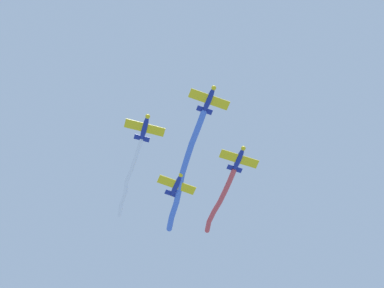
% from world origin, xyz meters
% --- Properties ---
extents(airplane_lead, '(4.88, 6.29, 1.59)m').
position_xyz_m(airplane_lead, '(-6.46, -2.85, 89.17)').
color(airplane_lead, navy).
extents(smoke_trail_lead, '(21.57, 8.43, 1.39)m').
position_xyz_m(smoke_trail_lead, '(5.81, 2.14, 89.02)').
color(smoke_trail_lead, '#4C75DB').
extents(airplane_left_wing, '(4.90, 6.32, 1.59)m').
position_xyz_m(airplane_left_wing, '(3.81, -6.75, 88.77)').
color(airplane_left_wing, navy).
extents(smoke_trail_left_wing, '(13.53, 6.02, 3.40)m').
position_xyz_m(smoke_trail_left_wing, '(12.21, -3.14, 89.96)').
color(smoke_trail_left_wing, '#DB4C4C').
extents(airplane_right_wing, '(4.91, 6.38, 1.59)m').
position_xyz_m(airplane_right_wing, '(-2.56, 7.43, 89.47)').
color(airplane_right_wing, navy).
extents(smoke_trail_right_wing, '(15.11, 6.41, 2.34)m').
position_xyz_m(smoke_trail_right_wing, '(6.77, 11.28, 90.20)').
color(smoke_trail_right_wing, white).
extents(airplane_slot, '(4.86, 6.24, 1.59)m').
position_xyz_m(airplane_slot, '(7.72, 3.52, 88.97)').
color(airplane_slot, navy).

